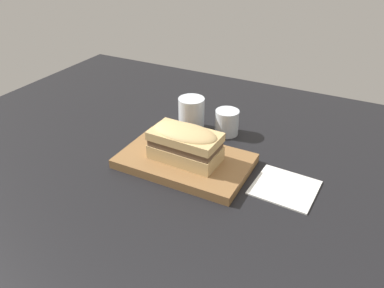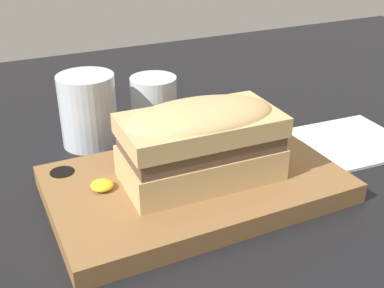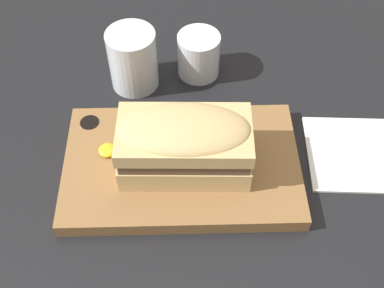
# 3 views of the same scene
# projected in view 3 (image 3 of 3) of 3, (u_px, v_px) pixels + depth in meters

# --- Properties ---
(dining_table) EXTENTS (1.78, 1.22, 0.02)m
(dining_table) POSITION_uv_depth(u_px,v_px,m) (224.00, 149.00, 0.75)
(dining_table) COLOR black
(dining_table) RESTS_ON ground
(serving_board) EXTENTS (0.34, 0.21, 0.02)m
(serving_board) POSITION_uv_depth(u_px,v_px,m) (181.00, 165.00, 0.70)
(serving_board) COLOR olive
(serving_board) RESTS_ON dining_table
(sandwich) EXTENTS (0.18, 0.10, 0.09)m
(sandwich) POSITION_uv_depth(u_px,v_px,m) (184.00, 142.00, 0.65)
(sandwich) COLOR tan
(sandwich) RESTS_ON serving_board
(mustard_dollop) EXTENTS (0.03, 0.03, 0.01)m
(mustard_dollop) POSITION_uv_depth(u_px,v_px,m) (107.00, 150.00, 0.70)
(mustard_dollop) COLOR gold
(mustard_dollop) RESTS_ON serving_board
(water_glass) EXTENTS (0.08, 0.08, 0.10)m
(water_glass) POSITION_uv_depth(u_px,v_px,m) (133.00, 63.00, 0.79)
(water_glass) COLOR silver
(water_glass) RESTS_ON dining_table
(wine_glass) EXTENTS (0.07, 0.07, 0.08)m
(wine_glass) POSITION_uv_depth(u_px,v_px,m) (199.00, 56.00, 0.81)
(wine_glass) COLOR silver
(wine_glass) RESTS_ON dining_table
(napkin) EXTENTS (0.16, 0.15, 0.00)m
(napkin) POSITION_uv_depth(u_px,v_px,m) (356.00, 154.00, 0.73)
(napkin) COLOR white
(napkin) RESTS_ON dining_table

